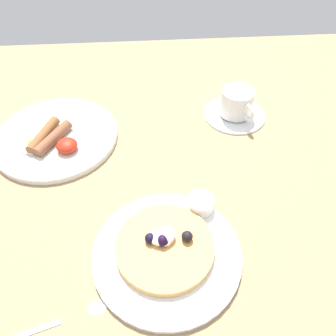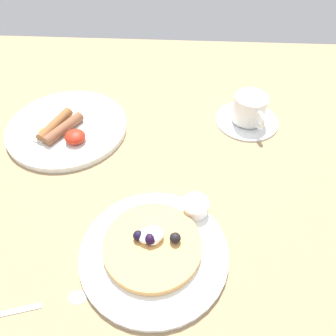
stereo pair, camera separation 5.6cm
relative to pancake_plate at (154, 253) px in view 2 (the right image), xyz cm
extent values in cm
cube|color=#9A7D58|center=(-5.95, 17.10, -2.03)|extent=(170.45, 116.03, 3.00)
cylinder|color=white|center=(0.00, 0.00, 0.00)|extent=(24.39, 24.39, 1.07)
cylinder|color=#E3A45A|center=(-0.31, 0.63, 1.27)|extent=(16.18, 16.18, 1.47)
sphere|color=black|center=(-2.60, 1.40, 2.88)|extent=(1.75, 1.75, 1.75)
sphere|color=navy|center=(3.10, 1.73, 2.61)|extent=(1.21, 1.21, 1.21)
sphere|color=black|center=(-0.64, 0.84, 2.97)|extent=(1.94, 1.94, 1.94)
sphere|color=black|center=(-0.35, 0.75, 2.85)|extent=(1.69, 1.69, 1.69)
sphere|color=#C31D40|center=(-0.39, 1.71, 2.84)|extent=(1.67, 1.67, 1.67)
sphere|color=black|center=(3.37, 1.28, 2.92)|extent=(1.84, 1.84, 1.84)
ellipsoid|color=white|center=(-1.28, 1.45, 2.86)|extent=(2.84, 2.84, 1.70)
ellipsoid|color=white|center=(-0.23, 1.14, 2.75)|extent=(2.48, 2.48, 1.49)
ellipsoid|color=white|center=(-0.06, 1.76, 2.95)|extent=(3.15, 3.15, 1.89)
cylinder|color=white|center=(6.65, 8.42, 1.80)|extent=(4.78, 4.78, 2.52)
cylinder|color=#683010|center=(6.65, 8.42, 2.30)|extent=(3.92, 3.92, 0.30)
cylinder|color=white|center=(-22.44, 30.34, 0.12)|extent=(27.04, 27.04, 1.32)
cylinder|color=brown|center=(-22.25, 27.97, 1.90)|extent=(7.14, 10.11, 2.24)
cylinder|color=brown|center=(-24.52, 29.19, 1.90)|extent=(5.76, 10.51, 2.24)
ellipsoid|color=white|center=(-26.45, 26.72, 1.08)|extent=(6.23, 5.30, 0.60)
sphere|color=yellow|center=(-26.45, 26.72, 1.58)|extent=(2.00, 2.00, 2.00)
ellipsoid|color=red|center=(-19.03, 25.31, 2.00)|extent=(4.43, 4.43, 2.44)
cylinder|color=white|center=(18.87, 35.67, -0.10)|extent=(14.50, 14.50, 0.87)
cylinder|color=white|center=(18.87, 35.67, 3.36)|extent=(7.51, 7.51, 6.05)
torus|color=white|center=(20.40, 31.16, 3.66)|extent=(2.11, 4.22, 4.19)
cylinder|color=#99795E|center=(18.87, 35.67, 5.30)|extent=(6.39, 6.39, 0.48)
cube|color=silver|center=(-21.09, -10.68, -0.38)|extent=(10.37, 3.71, 0.30)
ellipsoid|color=silver|center=(-10.95, -7.74, -0.23)|extent=(2.86, 2.20, 0.60)
camera|label=1|loc=(-1.86, -26.74, 49.82)|focal=35.73mm
camera|label=2|loc=(3.78, -26.80, 49.82)|focal=35.73mm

